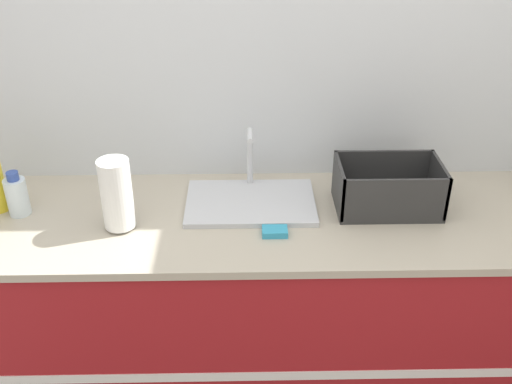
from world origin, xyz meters
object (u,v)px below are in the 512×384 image
sink (251,200)px  paper_towel_roll (117,195)px  bottle_clear (17,196)px  dish_rack (388,191)px

sink → paper_towel_roll: paper_towel_roll is taller
paper_towel_roll → bottle_clear: 0.41m
sink → dish_rack: 0.52m
paper_towel_roll → dish_rack: bearing=7.0°
sink → paper_towel_roll: size_ratio=1.83×
paper_towel_roll → bottle_clear: paper_towel_roll is taller
bottle_clear → dish_rack: bearing=0.7°
paper_towel_roll → dish_rack: 0.99m
sink → dish_rack: (0.52, -0.03, 0.05)m
dish_rack → bottle_clear: (-1.38, -0.02, 0.01)m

